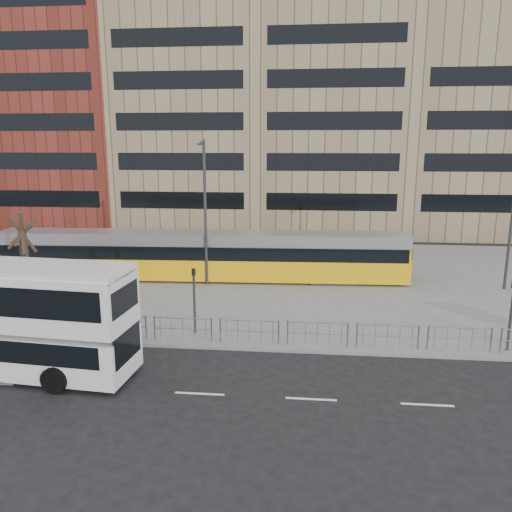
# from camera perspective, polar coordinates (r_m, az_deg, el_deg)

# --- Properties ---
(ground) EXTENTS (120.00, 120.00, 0.00)m
(ground) POSITION_cam_1_polar(r_m,az_deg,el_deg) (22.06, 0.92, -10.82)
(ground) COLOR black
(ground) RESTS_ON ground
(plaza) EXTENTS (64.00, 24.00, 0.15)m
(plaza) POSITION_cam_1_polar(r_m,az_deg,el_deg) (33.37, 2.63, -2.48)
(plaza) COLOR slate
(plaza) RESTS_ON ground
(kerb) EXTENTS (64.00, 0.25, 0.17)m
(kerb) POSITION_cam_1_polar(r_m,az_deg,el_deg) (22.08, 0.93, -10.59)
(kerb) COLOR gray
(kerb) RESTS_ON ground
(building_row) EXTENTS (70.40, 18.40, 31.20)m
(building_row) POSITION_cam_1_polar(r_m,az_deg,el_deg) (54.59, 5.79, 16.95)
(building_row) COLOR maroon
(building_row) RESTS_ON ground
(pedestrian_barrier) EXTENTS (32.07, 0.07, 1.10)m
(pedestrian_barrier) POSITION_cam_1_polar(r_m,az_deg,el_deg) (22.10, 6.27, -8.11)
(pedestrian_barrier) COLOR gray
(pedestrian_barrier) RESTS_ON plaza
(road_markings) EXTENTS (62.00, 0.12, 0.01)m
(road_markings) POSITION_cam_1_polar(r_m,az_deg,el_deg) (18.41, 3.07, -15.86)
(road_markings) COLOR white
(road_markings) RESTS_ON ground
(tram) EXTENTS (26.46, 3.56, 3.11)m
(tram) POSITION_cam_1_polar(r_m,az_deg,el_deg) (32.60, -6.25, 0.05)
(tram) COLOR yellow
(tram) RESTS_ON plaza
(pedestrian) EXTENTS (0.57, 0.68, 1.57)m
(pedestrian) POSITION_cam_1_polar(r_m,az_deg,el_deg) (31.32, -17.72, -2.47)
(pedestrian) COLOR black
(pedestrian) RESTS_ON plaza
(traffic_light_west) EXTENTS (0.18, 0.22, 3.10)m
(traffic_light_west) POSITION_cam_1_polar(r_m,az_deg,el_deg) (23.23, -7.09, -4.11)
(traffic_light_west) COLOR #2D2D30
(traffic_light_west) RESTS_ON plaza
(traffic_light_east) EXTENTS (0.23, 0.25, 3.10)m
(traffic_light_east) POSITION_cam_1_polar(r_m,az_deg,el_deg) (23.66, 27.21, -5.15)
(traffic_light_east) COLOR #2D2D30
(traffic_light_east) RESTS_ON plaza
(lamp_post_west) EXTENTS (0.45, 1.04, 8.93)m
(lamp_post_west) POSITION_cam_1_polar(r_m,az_deg,el_deg) (30.68, -5.84, 5.49)
(lamp_post_west) COLOR #2D2D30
(lamp_post_west) RESTS_ON plaza
(bare_tree) EXTENTS (4.00, 4.00, 7.14)m
(bare_tree) POSITION_cam_1_polar(r_m,az_deg,el_deg) (29.31, -25.39, 4.88)
(bare_tree) COLOR black
(bare_tree) RESTS_ON plaza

